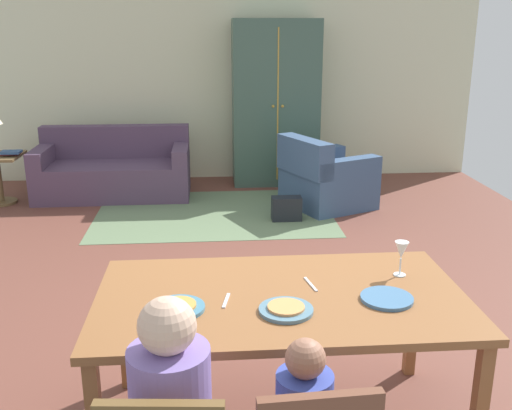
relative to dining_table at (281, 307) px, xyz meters
name	(u,v)px	position (x,y,z in m)	size (l,w,h in m)	color
ground_plane	(247,275)	(-0.04, 1.99, -0.70)	(6.63, 6.76, 0.02)	brown
back_wall	(230,77)	(-0.04, 5.41, 0.66)	(6.63, 0.10, 2.70)	beige
dining_table	(281,307)	(0.00, 0.00, 0.00)	(1.79, 1.00, 0.76)	brown
plate_near_man	(178,308)	(-0.49, -0.12, 0.08)	(0.25, 0.25, 0.02)	teal
pizza_near_man	(178,305)	(-0.49, -0.12, 0.09)	(0.17, 0.17, 0.01)	#E3913E
plate_near_child	(286,310)	(0.00, -0.18, 0.08)	(0.25, 0.25, 0.02)	slate
pizza_near_child	(286,307)	(0.00, -0.18, 0.09)	(0.17, 0.17, 0.01)	#DE9250
plate_near_woman	(387,298)	(0.49, -0.10, 0.08)	(0.25, 0.25, 0.02)	teal
wine_glass	(401,252)	(0.64, 0.18, 0.20)	(0.07, 0.07, 0.19)	silver
fork	(226,301)	(-0.27, -0.05, 0.07)	(0.02, 0.15, 0.01)	silver
knife	(311,284)	(0.16, 0.10, 0.07)	(0.01, 0.17, 0.01)	silver
area_rug	(214,213)	(-0.30, 3.69, -0.69)	(2.60, 1.80, 0.01)	#637956
couch	(114,171)	(-1.51, 4.55, -0.39)	(1.83, 0.86, 0.82)	#503C54
armchair	(325,180)	(0.98, 3.87, -0.37)	(1.14, 1.13, 0.82)	#3B5478
armoire	(275,103)	(0.53, 5.02, 0.36)	(1.10, 0.59, 2.10)	#3D5A4C
book_lower	(10,153)	(-2.65, 4.32, -0.10)	(0.22, 0.16, 0.03)	maroon
book_upper	(11,152)	(-2.61, 4.24, -0.07)	(0.22, 0.16, 0.03)	#2F4F7E
handbag	(286,209)	(0.48, 3.39, -0.56)	(0.32, 0.16, 0.26)	black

